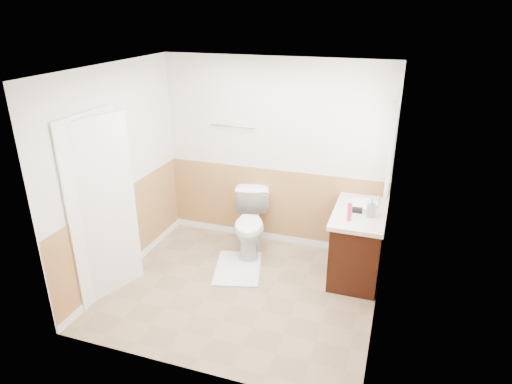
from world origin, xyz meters
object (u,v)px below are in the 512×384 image
(lotion_bottle, at_px, (350,212))
(toilet, at_px, (250,224))
(bath_mat, at_px, (238,268))
(soap_dispenser, at_px, (372,208))
(vanity_cabinet, at_px, (358,243))

(lotion_bottle, bearing_deg, toilet, 162.51)
(bath_mat, xyz_separation_m, lotion_bottle, (1.31, 0.07, 0.95))
(soap_dispenser, bearing_deg, lotion_bottle, -138.54)
(vanity_cabinet, bearing_deg, soap_dispenser, -50.94)
(bath_mat, xyz_separation_m, vanity_cabinet, (1.41, 0.41, 0.39))
(vanity_cabinet, xyz_separation_m, soap_dispenser, (0.12, -0.15, 0.56))
(bath_mat, xyz_separation_m, soap_dispenser, (1.53, 0.26, 0.95))
(vanity_cabinet, xyz_separation_m, lotion_bottle, (-0.10, -0.34, 0.56))
(soap_dispenser, bearing_deg, toilet, 171.89)
(vanity_cabinet, bearing_deg, toilet, 177.16)
(bath_mat, height_order, lotion_bottle, lotion_bottle)
(bath_mat, bearing_deg, soap_dispenser, 9.71)
(toilet, xyz_separation_m, lotion_bottle, (1.31, -0.41, 0.55))
(vanity_cabinet, distance_m, lotion_bottle, 0.66)
(lotion_bottle, bearing_deg, vanity_cabinet, 73.71)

